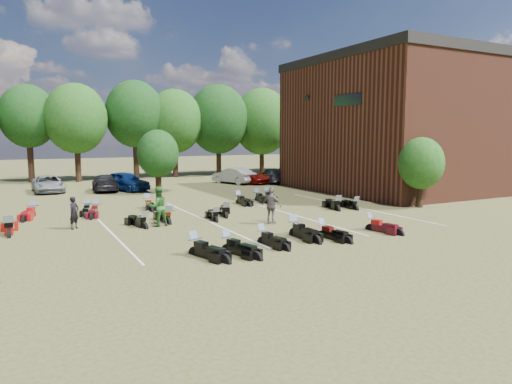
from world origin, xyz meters
TOP-DOWN VIEW (x-y plane):
  - ground at (0.00, 0.00)m, footprint 160.00×160.00m
  - car_2 at (-9.57, 20.30)m, footprint 2.33×4.83m
  - car_3 at (-5.44, 19.05)m, footprint 2.32×4.78m
  - car_4 at (-3.89, 18.52)m, footprint 3.64×5.00m
  - car_5 at (6.31, 19.52)m, footprint 2.97×4.80m
  - car_6 at (7.64, 19.09)m, footprint 3.62×5.39m
  - car_7 at (9.90, 18.51)m, footprint 2.80×5.04m
  - person_black at (-9.38, 3.80)m, footprint 0.67×0.66m
  - person_green at (-5.65, 2.56)m, footprint 1.05×0.87m
  - person_grey at (-0.41, 0.50)m, footprint 0.96×1.16m
  - motorcycle_1 at (-4.70, -3.66)m, footprint 1.29×2.27m
  - motorcycle_2 at (-5.95, -3.49)m, footprint 1.41×2.33m
  - motorcycle_3 at (-2.84, -3.03)m, footprint 0.94×2.09m
  - motorcycle_4 at (-0.87, -2.36)m, footprint 0.76×2.35m
  - motorcycle_5 at (0.08, -3.18)m, footprint 0.94×2.13m
  - motorcycle_6 at (2.99, -3.02)m, footprint 1.08×2.17m
  - motorcycle_7 at (-12.14, 3.28)m, footprint 0.79×2.47m
  - motorcycle_8 at (-5.02, 2.98)m, footprint 0.79×2.37m
  - motorcycle_9 at (-6.40, 2.34)m, footprint 1.14×2.26m
  - motorcycle_10 at (-1.72, 3.20)m, footprint 1.37×2.34m
  - motorcycle_11 at (-2.66, 2.36)m, footprint 0.97×2.11m
  - motorcycle_12 at (5.14, 2.29)m, footprint 1.36×2.48m
  - motorcycle_13 at (6.29, 2.03)m, footprint 0.94×2.15m
  - motorcycle_14 at (-7.85, 7.59)m, footprint 1.28×2.29m
  - motorcycle_15 at (-11.04, 8.48)m, footprint 1.33×2.33m
  - motorcycle_16 at (-8.18, 8.37)m, footprint 1.07×2.11m
  - motorcycle_17 at (-4.61, 8.73)m, footprint 0.89×2.24m
  - motorcycle_18 at (1.20, 7.73)m, footprint 0.68×2.11m
  - motorcycle_19 at (3.85, 8.69)m, footprint 1.18×2.28m
  - motorcycle_20 at (2.93, 8.37)m, footprint 0.85×2.16m
  - brick_building at (22.00, 9.00)m, footprint 25.40×15.20m
  - tree_line at (-1.00, 29.00)m, footprint 56.00×6.00m
  - young_tree_near_building at (10.50, 1.00)m, footprint 2.80×2.80m
  - young_tree_midfield at (-2.00, 15.50)m, footprint 3.20×3.20m
  - parking_lines at (-3.00, 3.00)m, footprint 20.10×14.00m

SIDE VIEW (x-z plane):
  - ground at x=0.00m, z-range 0.00..0.00m
  - motorcycle_1 at x=-4.70m, z-range -0.60..0.60m
  - motorcycle_2 at x=-5.95m, z-range -0.62..0.62m
  - motorcycle_3 at x=-2.84m, z-range -0.56..0.56m
  - motorcycle_4 at x=-0.87m, z-range -0.65..0.65m
  - motorcycle_5 at x=0.08m, z-range -0.57..0.57m
  - motorcycle_6 at x=2.99m, z-range -0.58..0.58m
  - motorcycle_7 at x=-12.14m, z-range -0.69..0.69m
  - motorcycle_8 at x=-5.02m, z-range -0.66..0.66m
  - motorcycle_9 at x=-6.40m, z-range -0.60..0.60m
  - motorcycle_10 at x=-1.72m, z-range -0.62..0.62m
  - motorcycle_11 at x=-2.66m, z-range -0.56..0.56m
  - motorcycle_12 at x=5.14m, z-range -0.66..0.66m
  - motorcycle_13 at x=6.29m, z-range -0.58..0.58m
  - motorcycle_14 at x=-7.85m, z-range -0.61..0.61m
  - motorcycle_15 at x=-11.04m, z-range -0.62..0.62m
  - motorcycle_16 at x=-8.18m, z-range -0.56..0.56m
  - motorcycle_17 at x=-4.61m, z-range -0.61..0.61m
  - motorcycle_18 at x=1.20m, z-range -0.59..0.59m
  - motorcycle_19 at x=3.85m, z-range -0.61..0.61m
  - motorcycle_20 at x=2.93m, z-range -0.59..0.59m
  - parking_lines at x=-3.00m, z-range 0.00..0.01m
  - car_2 at x=-9.57m, z-range 0.00..1.33m
  - car_3 at x=-5.44m, z-range 0.00..1.34m
  - car_6 at x=7.64m, z-range 0.00..1.37m
  - car_7 at x=9.90m, z-range 0.00..1.38m
  - car_5 at x=6.31m, z-range 0.00..1.49m
  - person_black at x=-9.38m, z-range 0.00..1.56m
  - car_4 at x=-3.89m, z-range 0.00..1.58m
  - person_grey at x=-0.41m, z-range 0.00..1.86m
  - person_green at x=-5.65m, z-range 0.00..1.96m
  - young_tree_near_building at x=10.50m, z-range 0.67..4.83m
  - young_tree_midfield at x=-2.00m, z-range 0.74..5.44m
  - brick_building at x=22.00m, z-range 0.01..10.71m
  - tree_line at x=-1.00m, z-range 1.42..11.20m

